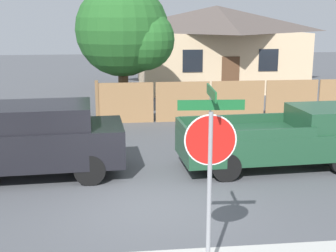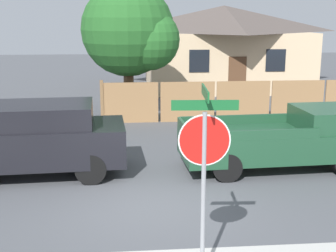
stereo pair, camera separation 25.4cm
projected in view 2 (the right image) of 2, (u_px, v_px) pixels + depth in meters
name	position (u px, v px, depth m)	size (l,w,h in m)	color
ground_plane	(153.00, 205.00, 10.14)	(80.00, 80.00, 0.00)	#4C4F54
wooden_fence	(270.00, 100.00, 18.17)	(13.11, 0.12, 1.64)	#997047
house	(223.00, 45.00, 26.49)	(9.24, 7.72, 4.52)	beige
oak_tree	(132.00, 32.00, 18.05)	(3.80, 3.62, 5.27)	brown
red_suv	(33.00, 137.00, 11.81)	(4.67, 2.20, 1.86)	black
orange_pickup	(285.00, 139.00, 12.44)	(5.17, 2.13, 1.61)	#1E472D
stop_sign	(204.00, 153.00, 6.86)	(0.97, 0.88, 3.02)	gray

